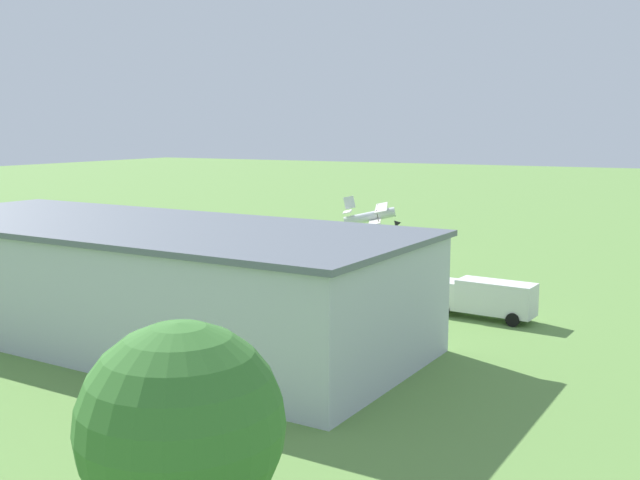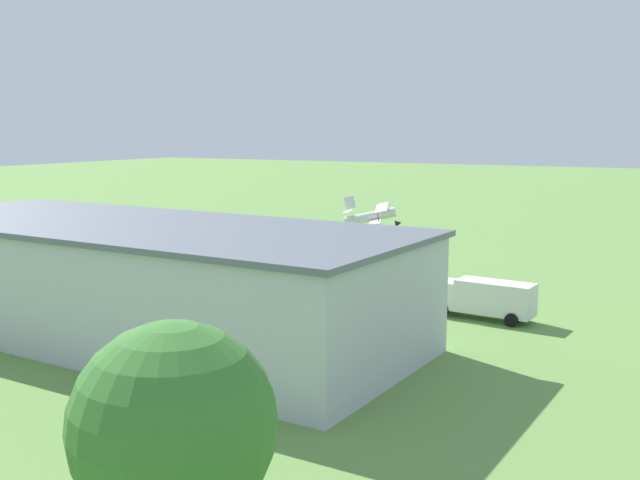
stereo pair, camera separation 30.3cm
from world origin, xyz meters
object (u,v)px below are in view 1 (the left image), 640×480
(hangar, at_px, (138,279))
(person_watching_takeoff, at_px, (80,270))
(person_crossing_taxiway, at_px, (102,257))
(car_black, at_px, (33,262))
(truck_delivery_white, at_px, (483,297))
(biplane, at_px, (373,216))
(car_yellow, at_px, (105,264))
(person_by_parked_cars, at_px, (406,288))
(tree_behind_hangar_right, at_px, (181,426))

(hangar, bearing_deg, person_watching_takeoff, -34.03)
(hangar, bearing_deg, person_crossing_taxiway, -40.80)
(car_black, bearing_deg, truck_delivery_white, -176.59)
(biplane, relative_size, car_yellow, 1.92)
(biplane, relative_size, person_crossing_taxiway, 5.24)
(hangar, xyz_separation_m, person_by_parked_cars, (-11.49, -18.64, -2.94))
(person_by_parked_cars, bearing_deg, person_crossing_taxiway, 1.42)
(person_watching_takeoff, height_order, tree_behind_hangar_right, tree_behind_hangar_right)
(biplane, relative_size, car_black, 2.09)
(truck_delivery_white, distance_m, person_crossing_taxiway, 39.61)
(tree_behind_hangar_right, bearing_deg, car_yellow, -43.57)
(person_watching_takeoff, bearing_deg, person_crossing_taxiway, -63.72)
(car_yellow, relative_size, truck_delivery_white, 0.61)
(biplane, distance_m, car_black, 34.85)
(car_black, relative_size, tree_behind_hangar_right, 0.52)
(car_yellow, xyz_separation_m, person_watching_takeoff, (-0.05, 3.27, -0.06))
(car_black, relative_size, person_crossing_taxiway, 2.51)
(person_crossing_taxiway, bearing_deg, car_black, 54.32)
(person_watching_takeoff, bearing_deg, biplane, -126.62)
(hangar, xyz_separation_m, person_crossing_taxiway, (20.67, -17.84, -2.90))
(truck_delivery_white, distance_m, person_watching_takeoff, 36.77)
(person_by_parked_cars, bearing_deg, tree_behind_hangar_right, 102.68)
(biplane, height_order, person_crossing_taxiway, biplane)
(hangar, bearing_deg, car_yellow, -40.59)
(car_yellow, relative_size, car_black, 1.09)
(person_by_parked_cars, distance_m, person_watching_takeoff, 30.03)
(person_crossing_taxiway, bearing_deg, tree_behind_hangar_right, 136.53)
(car_yellow, xyz_separation_m, person_crossing_taxiway, (2.82, -2.55, 0.04))
(person_crossing_taxiway, xyz_separation_m, tree_behind_hangar_right, (-41.11, 38.98, 4.51))
(hangar, bearing_deg, biplane, -90.77)
(car_yellow, height_order, person_crossing_taxiway, person_crossing_taxiway)
(truck_delivery_white, height_order, person_crossing_taxiway, truck_delivery_white)
(hangar, bearing_deg, person_by_parked_cars, -121.66)
(car_black, bearing_deg, hangar, 152.89)
(car_black, xyz_separation_m, person_watching_takeoff, (-6.69, 0.52, -0.07))
(person_by_parked_cars, bearing_deg, truck_delivery_white, 154.40)
(car_yellow, relative_size, person_watching_takeoff, 3.04)
(car_black, bearing_deg, person_crossing_taxiway, -125.68)
(car_black, bearing_deg, biplane, -136.03)
(truck_delivery_white, height_order, person_by_parked_cars, truck_delivery_white)
(biplane, bearing_deg, person_crossing_taxiway, 41.59)
(person_crossing_taxiway, relative_size, person_watching_takeoff, 1.12)
(hangar, height_order, person_crossing_taxiway, hangar)
(hangar, relative_size, biplane, 4.28)
(truck_delivery_white, bearing_deg, person_crossing_taxiway, -3.94)
(hangar, distance_m, car_yellow, 23.68)
(truck_delivery_white, xyz_separation_m, person_watching_takeoff, (36.63, 3.10, -0.80))
(biplane, distance_m, tree_behind_hangar_right, 61.12)
(car_yellow, relative_size, person_by_parked_cars, 2.83)
(person_crossing_taxiway, distance_m, person_watching_takeoff, 6.49)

